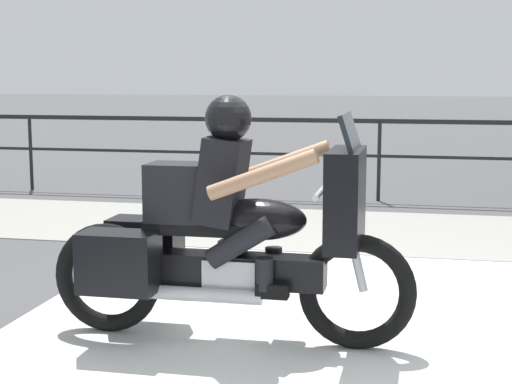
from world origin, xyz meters
TOP-DOWN VIEW (x-y plane):
  - ground_plane at (0.00, 0.00)m, footprint 120.00×120.00m
  - sidewalk_band at (0.00, 3.40)m, footprint 44.00×2.40m
  - crosswalk_band at (-0.28, -0.20)m, footprint 3.76×6.00m
  - fence_railing at (0.00, 5.52)m, footprint 36.00×0.05m
  - motorcycle at (-0.63, -0.36)m, footprint 2.37×0.76m

SIDE VIEW (x-z plane):
  - ground_plane at x=0.00m, z-range 0.00..0.00m
  - crosswalk_band at x=-0.28m, z-range 0.00..0.01m
  - sidewalk_band at x=0.00m, z-range 0.00..0.01m
  - motorcycle at x=-0.63m, z-range -0.08..1.49m
  - fence_railing at x=0.00m, z-range 0.32..1.43m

